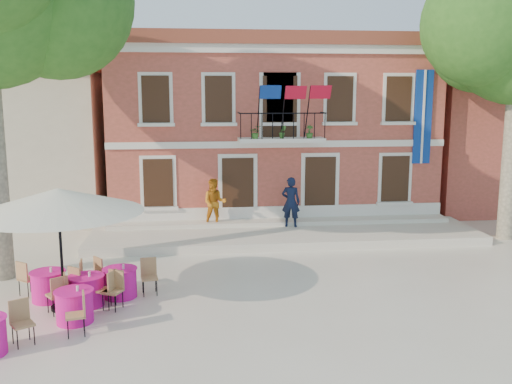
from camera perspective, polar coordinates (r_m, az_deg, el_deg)
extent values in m
plane|color=beige|center=(16.35, -1.56, -8.80)|extent=(90.00, 90.00, 0.00)
cube|color=#C95548|center=(25.70, 1.02, 6.05)|extent=(13.00, 8.00, 7.00)
cube|color=brown|center=(25.71, 1.05, 14.41)|extent=(13.50, 8.50, 0.50)
cube|color=silver|center=(21.78, 2.41, 14.15)|extent=(13.30, 0.35, 0.35)
cube|color=silver|center=(21.30, 2.55, 5.22)|extent=(3.20, 0.90, 0.15)
cube|color=black|center=(20.85, 2.74, 7.87)|extent=(3.20, 0.04, 0.04)
cube|color=navy|center=(23.15, 16.35, 7.20)|extent=(0.70, 0.05, 3.60)
cube|color=navy|center=(20.37, 0.37, 9.94)|extent=(0.76, 0.27, 0.47)
cube|color=red|center=(20.49, 2.91, 9.93)|extent=(0.76, 0.29, 0.47)
cube|color=red|center=(20.65, 5.41, 9.90)|extent=(0.76, 0.27, 0.47)
imported|color=#26591E|center=(20.85, -0.05, 6.00)|extent=(0.43, 0.37, 0.48)
imported|color=#26591E|center=(20.98, 2.68, 6.01)|extent=(0.26, 0.21, 0.48)
imported|color=#26591E|center=(21.16, 5.37, 6.01)|extent=(0.27, 0.27, 0.48)
cube|color=beige|center=(27.78, -23.59, 4.48)|extent=(9.00, 9.00, 6.00)
cube|color=brown|center=(27.70, -24.06, 11.08)|extent=(9.40, 9.40, 0.40)
cube|color=#C95548|center=(30.60, 23.74, 4.90)|extent=(9.00, 9.00, 6.00)
cube|color=brown|center=(30.53, 24.17, 10.89)|extent=(9.40, 9.40, 0.40)
cube|color=silver|center=(20.74, 2.96, -4.31)|extent=(14.00, 3.40, 0.30)
cylinder|color=#A59E84|center=(22.26, 24.16, 3.55)|extent=(0.61, 0.61, 6.21)
cylinder|color=black|center=(15.07, -18.60, -10.85)|extent=(0.64, 0.64, 0.08)
cylinder|color=black|center=(14.67, -18.88, -6.12)|extent=(0.07, 0.07, 2.66)
cone|color=silver|center=(14.36, -19.19, -0.80)|extent=(4.05, 4.05, 0.59)
imported|color=black|center=(21.18, 3.50, -1.00)|extent=(0.78, 0.62, 1.87)
imported|color=#C47217|center=(21.17, -4.16, -1.10)|extent=(0.92, 0.74, 1.81)
cylinder|color=#D81494|center=(15.37, -13.42, -8.86)|extent=(0.84, 0.84, 0.75)
cylinder|color=#D81494|center=(15.25, -13.48, -7.49)|extent=(0.90, 0.90, 0.02)
cube|color=tan|center=(14.72, -14.82, -9.36)|extent=(0.54, 0.54, 0.95)
cube|color=tan|center=(15.37, -10.61, -8.35)|extent=(0.48, 0.48, 0.95)
cube|color=tan|center=(15.95, -14.87, -7.84)|extent=(0.59, 0.59, 0.95)
cylinder|color=#D81494|center=(14.06, -17.69, -10.87)|extent=(0.84, 0.84, 0.75)
cylinder|color=#D81494|center=(13.93, -17.77, -9.39)|extent=(0.90, 0.90, 0.02)
cube|color=tan|center=(14.73, -17.79, -9.49)|extent=(0.50, 0.50, 0.95)
cube|color=tan|center=(13.32, -17.62, -11.59)|extent=(0.50, 0.50, 0.95)
cube|color=tan|center=(13.22, -22.31, -12.04)|extent=(0.58, 0.58, 0.95)
cylinder|color=#D81494|center=(15.65, -20.04, -8.85)|extent=(0.84, 0.84, 0.75)
cylinder|color=#D81494|center=(15.53, -20.13, -7.51)|extent=(0.90, 0.90, 0.02)
cube|color=tan|center=(15.07, -18.21, -9.07)|extent=(0.59, 0.59, 0.95)
cube|color=tan|center=(16.18, -21.79, -7.98)|extent=(0.59, 0.59, 0.95)
cylinder|color=#D81494|center=(15.00, -16.58, -9.47)|extent=(0.84, 0.84, 0.75)
cylinder|color=#D81494|center=(14.88, -16.65, -8.08)|extent=(0.90, 0.90, 0.02)
cube|color=tan|center=(15.68, -16.34, -8.23)|extent=(0.45, 0.45, 0.95)
cube|color=tan|center=(14.70, -19.29, -9.62)|extent=(0.58, 0.58, 0.95)
cube|color=tan|center=(14.56, -14.16, -9.54)|extent=(0.56, 0.56, 0.95)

